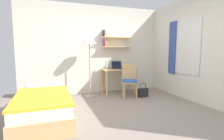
# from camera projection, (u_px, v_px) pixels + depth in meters

# --- Properties ---
(ground_plane) EXTENTS (5.28, 5.28, 0.00)m
(ground_plane) POSITION_uv_depth(u_px,v_px,m) (124.00, 115.00, 3.48)
(ground_plane) COLOR gray
(wall_back) EXTENTS (4.40, 0.27, 2.60)m
(wall_back) POSITION_uv_depth(u_px,v_px,m) (97.00, 50.00, 5.22)
(wall_back) COLOR silver
(wall_back) RESTS_ON ground_plane
(wall_right) EXTENTS (0.10, 4.40, 2.60)m
(wall_right) POSITION_uv_depth(u_px,v_px,m) (202.00, 49.00, 4.06)
(wall_right) COLOR silver
(wall_right) RESTS_ON ground_plane
(bed) EXTENTS (0.95, 1.89, 0.54)m
(bed) POSITION_uv_depth(u_px,v_px,m) (44.00, 106.00, 3.29)
(bed) COLOR tan
(bed) RESTS_ON ground_plane
(desk) EXTENTS (1.01, 0.53, 0.73)m
(desk) POSITION_uv_depth(u_px,v_px,m) (119.00, 74.00, 5.20)
(desk) COLOR tan
(desk) RESTS_ON ground_plane
(desk_chair) EXTENTS (0.51, 0.52, 0.90)m
(desk_chair) POSITION_uv_depth(u_px,v_px,m) (129.00, 79.00, 4.80)
(desk_chair) COLOR tan
(desk_chair) RESTS_ON ground_plane
(standing_lamp) EXTENTS (0.38, 0.38, 1.68)m
(standing_lamp) POSITION_uv_depth(u_px,v_px,m) (90.00, 43.00, 4.67)
(standing_lamp) COLOR #B2A893
(standing_lamp) RESTS_ON ground_plane
(laptop) EXTENTS (0.32, 0.23, 0.22)m
(laptop) POSITION_uv_depth(u_px,v_px,m) (117.00, 67.00, 5.22)
(laptop) COLOR #2D2D33
(laptop) RESTS_ON desk
(water_bottle) EXTENTS (0.07, 0.07, 0.24)m
(water_bottle) POSITION_uv_depth(u_px,v_px,m) (107.00, 65.00, 5.10)
(water_bottle) COLOR silver
(water_bottle) RESTS_ON desk
(book_stack) EXTENTS (0.19, 0.24, 0.09)m
(book_stack) POSITION_uv_depth(u_px,v_px,m) (128.00, 67.00, 5.29)
(book_stack) COLOR #D13D38
(book_stack) RESTS_ON desk
(handbag) EXTENTS (0.29, 0.12, 0.39)m
(handbag) POSITION_uv_depth(u_px,v_px,m) (143.00, 92.00, 4.79)
(handbag) COLOR #232328
(handbag) RESTS_ON ground_plane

